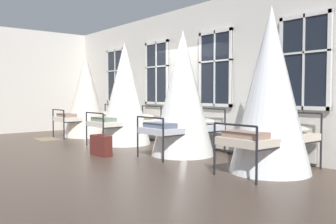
% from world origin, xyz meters
% --- Properties ---
extents(ground, '(21.77, 21.77, 0.00)m').
position_xyz_m(ground, '(0.00, 0.00, 0.00)').
color(ground, '#4C3D33').
extents(back_wall_with_windows, '(11.53, 0.10, 3.52)m').
position_xyz_m(back_wall_with_windows, '(0.00, 1.11, 1.76)').
color(back_wall_with_windows, silver).
rests_on(back_wall_with_windows, ground).
extents(window_bank, '(7.79, 0.10, 2.72)m').
position_xyz_m(window_bank, '(-0.00, 0.99, 1.03)').
color(window_bank, black).
rests_on(window_bank, ground).
extents(cot_first, '(1.37, 1.83, 2.58)m').
position_xyz_m(cot_first, '(-3.39, -0.05, 1.25)').
color(cot_first, black).
rests_on(cot_first, ground).
extents(cot_second, '(1.37, 1.84, 2.68)m').
position_xyz_m(cot_second, '(-1.14, -0.04, 1.30)').
color(cot_second, black).
rests_on(cot_second, ground).
extents(cot_third, '(1.37, 1.84, 2.70)m').
position_xyz_m(cot_third, '(1.12, 0.01, 1.31)').
color(cot_third, black).
rests_on(cot_third, ground).
extents(cot_fourth, '(1.37, 1.83, 2.80)m').
position_xyz_m(cot_fourth, '(3.36, 0.01, 1.36)').
color(cot_fourth, black).
rests_on(cot_fourth, ground).
extents(rug_first, '(0.82, 0.59, 0.01)m').
position_xyz_m(rug_first, '(-3.38, -1.31, 0.01)').
color(rug_first, '#8E7A5B').
rests_on(rug_first, ground).
extents(suitcase_dark, '(0.58, 0.26, 0.47)m').
position_xyz_m(suitcase_dark, '(0.13, -1.44, 0.22)').
color(suitcase_dark, '#5B231E').
rests_on(suitcase_dark, ground).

